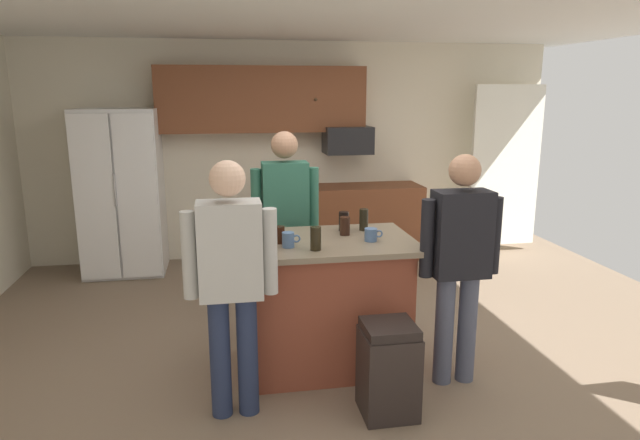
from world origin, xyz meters
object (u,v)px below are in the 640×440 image
object	(u,v)px
microwave_over_range	(348,140)
tumbler_amber	(344,221)
person_guest_left	(460,256)
glass_stout_tall	(316,239)
glass_dark_ale	(364,220)
trash_bin	(388,369)
mug_blue_stoneware	(289,240)
refrigerator	(122,192)
person_guest_by_door	(285,217)
mug_ceramic_white	(371,235)
glass_pilsner	(345,226)
kitchen_island	(327,302)
glass_short_whisky	(280,235)
person_host_foreground	(231,274)

from	to	relation	value
microwave_over_range	tumbler_amber	world-z (taller)	microwave_over_range
person_guest_left	glass_stout_tall	bearing A→B (deg)	16.75
glass_dark_ale	trash_bin	size ratio (longest dim) A/B	0.27
glass_dark_ale	mug_blue_stoneware	distance (m)	0.73
refrigerator	person_guest_by_door	xyz separation A→B (m)	(1.62, -1.83, 0.06)
mug_ceramic_white	tumbler_amber	bearing A→B (deg)	110.99
refrigerator	glass_pilsner	distance (m)	3.19
glass_dark_ale	glass_stout_tall	bearing A→B (deg)	-133.59
person_guest_left	mug_blue_stoneware	world-z (taller)	person_guest_left
mug_blue_stoneware	person_guest_by_door	bearing A→B (deg)	84.79
kitchen_island	glass_dark_ale	xyz separation A→B (m)	(0.33, 0.22, 0.56)
microwave_over_range	mug_ceramic_white	distance (m)	2.88
mug_ceramic_white	trash_bin	world-z (taller)	mug_ceramic_white
person_guest_left	tumbler_amber	world-z (taller)	person_guest_left
mug_blue_stoneware	mug_ceramic_white	size ratio (longest dim) A/B	0.96
refrigerator	trash_bin	distance (m)	3.97
tumbler_amber	glass_short_whisky	world-z (taller)	tumbler_amber
glass_dark_ale	mug_ceramic_white	xyz separation A→B (m)	(-0.03, -0.32, -0.04)
mug_blue_stoneware	glass_stout_tall	bearing A→B (deg)	-30.59
glass_pilsner	glass_dark_ale	world-z (taller)	glass_dark_ale
person_host_foreground	glass_dark_ale	size ratio (longest dim) A/B	9.75
microwave_over_range	person_guest_by_door	world-z (taller)	person_guest_by_door
person_guest_left	glass_stout_tall	world-z (taller)	person_guest_left
person_host_foreground	glass_short_whisky	distance (m)	0.63
person_guest_by_door	glass_pilsner	world-z (taller)	person_guest_by_door
refrigerator	microwave_over_range	xyz separation A→B (m)	(2.60, 0.12, 0.53)
microwave_over_range	mug_ceramic_white	size ratio (longest dim) A/B	4.22
kitchen_island	glass_short_whisky	bearing A→B (deg)	-173.47
refrigerator	person_host_foreground	world-z (taller)	refrigerator
microwave_over_range	person_guest_by_door	distance (m)	2.23
tumbler_amber	glass_short_whisky	bearing A→B (deg)	-151.78
microwave_over_range	tumbler_amber	bearing A→B (deg)	-103.40
glass_dark_ale	trash_bin	distance (m)	1.21
kitchen_island	person_guest_by_door	xyz separation A→B (m)	(-0.21, 0.76, 0.49)
tumbler_amber	glass_pilsner	world-z (taller)	tumbler_amber
glass_pilsner	person_host_foreground	bearing A→B (deg)	-142.39
mug_blue_stoneware	mug_ceramic_white	bearing A→B (deg)	5.61
refrigerator	glass_short_whisky	distance (m)	3.03
person_guest_left	tumbler_amber	bearing A→B (deg)	-18.35
microwave_over_range	mug_blue_stoneware	world-z (taller)	microwave_over_range
person_guest_left	glass_short_whisky	world-z (taller)	person_guest_left
glass_stout_tall	glass_short_whisky	bearing A→B (deg)	136.02
person_host_foreground	glass_stout_tall	xyz separation A→B (m)	(0.57, 0.30, 0.12)
person_guest_by_door	trash_bin	bearing A→B (deg)	2.07
mug_blue_stoneware	mug_ceramic_white	distance (m)	0.60
refrigerator	glass_dark_ale	xyz separation A→B (m)	(2.16, -2.37, 0.14)
microwave_over_range	glass_short_whisky	size ratio (longest dim) A/B	4.62
person_host_foreground	trash_bin	distance (m)	1.16
refrigerator	mug_ceramic_white	bearing A→B (deg)	-51.54
kitchen_island	mug_blue_stoneware	bearing A→B (deg)	-153.14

